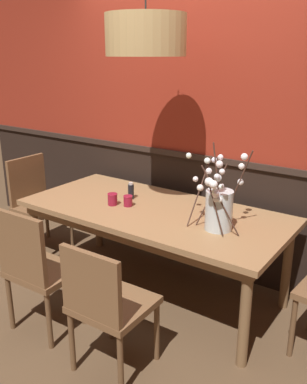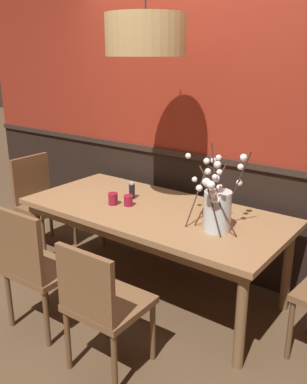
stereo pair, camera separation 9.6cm
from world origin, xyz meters
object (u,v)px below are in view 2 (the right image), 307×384
chair_near_side_right (101,301)px  chair_head_west_end (40,198)px  vase_with_blossoms (217,208)px  chair_near_side_left (34,264)px  pendant_lamp (146,35)px  chair_far_side_left (179,197)px  chair_far_side_right (237,210)px  candle_holder_nearer_edge (128,200)px  candle_holder_nearer_center (113,199)px  condiment_bottle (132,191)px  dining_table (153,218)px

chair_near_side_right → chair_head_west_end: bearing=151.4°
chair_head_west_end → vase_with_blossoms: vase_with_blossoms is taller
chair_near_side_left → chair_head_west_end: same height
chair_near_side_right → pendant_lamp: (-0.35, 0.89, 1.52)m
chair_far_side_left → vase_with_blossoms: size_ratio=1.48×
pendant_lamp → chair_head_west_end: bearing=177.3°
chair_near_side_left → chair_far_side_right: size_ratio=1.00×
chair_near_side_left → vase_with_blossoms: 1.31m
chair_far_side_left → pendant_lamp: bearing=-71.7°
candle_holder_nearer_edge → chair_head_west_end: bearing=175.7°
vase_with_blossoms → pendant_lamp: 1.28m
chair_far_side_left → chair_far_side_right: 0.64m
chair_far_side_right → chair_near_side_right: (0.01, -1.81, -0.03)m
candle_holder_nearer_edge → pendant_lamp: (0.16, 0.03, 1.24)m
chair_far_side_left → pendant_lamp: size_ratio=1.18×
chair_far_side_right → pendant_lamp: 1.78m
candle_holder_nearer_center → condiment_bottle: bearing=82.7°
condiment_bottle → pendant_lamp: pendant_lamp is taller
chair_near_side_left → chair_far_side_right: (0.66, 1.79, 0.01)m
chair_near_side_right → candle_holder_nearer_center: chair_near_side_right is taller
vase_with_blossoms → condiment_bottle: 0.91m
vase_with_blossoms → chair_far_side_left: bearing=134.4°
dining_table → candle_holder_nearer_center: bearing=-160.2°
condiment_bottle → pendant_lamp: 1.25m
chair_far_side_right → chair_near_side_right: size_ratio=1.07×
dining_table → chair_near_side_right: size_ratio=2.42×
chair_far_side_left → chair_far_side_right: bearing=0.2°
chair_near_side_right → candle_holder_nearer_edge: (-0.51, 0.86, 0.28)m
chair_far_side_right → condiment_bottle: size_ratio=6.61×
candle_holder_nearer_edge → chair_near_side_right: bearing=-59.4°
dining_table → chair_far_side_left: bearing=111.2°
dining_table → candle_holder_nearer_edge: candle_holder_nearer_edge is taller
chair_head_west_end → pendant_lamp: size_ratio=1.19×
chair_far_side_right → vase_with_blossoms: (0.29, -0.96, 0.37)m
chair_far_side_left → chair_head_west_end: 1.40m
candle_holder_nearer_center → chair_head_west_end: bearing=172.7°
vase_with_blossoms → candle_holder_nearer_edge: bearing=179.4°
chair_near_side_right → chair_head_west_end: size_ratio=0.94×
dining_table → chair_near_side_right: bearing=-71.7°
candle_holder_nearer_center → pendant_lamp: 1.27m
chair_near_side_left → vase_with_blossoms: size_ratio=1.50×
chair_near_side_left → pendant_lamp: (0.31, 0.87, 1.50)m
chair_far_side_right → candle_holder_nearer_center: chair_far_side_right is taller
chair_near_side_right → condiment_bottle: size_ratio=6.18×
chair_near_side_right → candle_holder_nearer_center: size_ratio=9.02×
chair_near_side_right → candle_holder_nearer_center: (-0.63, 0.81, 0.29)m
candle_holder_nearer_edge → pendant_lamp: 1.25m
chair_far_side_left → candle_holder_nearer_edge: 0.99m
candle_holder_nearer_center → condiment_bottle: 0.21m
chair_far_side_right → chair_near_side_right: 1.81m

